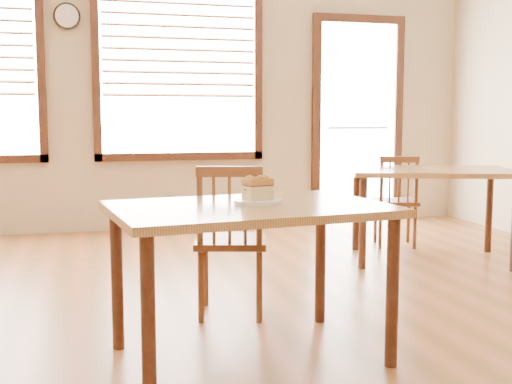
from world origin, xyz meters
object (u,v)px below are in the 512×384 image
wall_clock (67,16)px  cafe_table_second (431,180)px  plate (258,202)px  cafe_chair_second (396,200)px  cafe_chair_main (231,239)px  cafe_table_main (249,224)px  cake_slice (257,188)px

wall_clock → cafe_table_second: 3.80m
wall_clock → plate: wall_clock is taller
cafe_table_second → plate: (-1.91, -1.68, 0.10)m
cafe_chair_second → plate: size_ratio=3.63×
cafe_table_second → cafe_chair_second: (-0.01, 0.57, -0.24)m
wall_clock → cafe_chair_main: (0.94, -3.09, -1.69)m
cafe_table_main → cafe_table_second: same height
wall_clock → cafe_chair_main: size_ratio=0.29×
cafe_table_second → cake_slice: 2.55m
cafe_table_main → cafe_table_second: 2.60m
cafe_table_second → plate: bearing=-119.0°
cafe_chair_second → cake_slice: size_ratio=5.67×
cafe_table_main → plate: 0.12m
plate → cake_slice: bearing=169.1°
cafe_chair_main → cafe_table_second: (1.90, 1.06, 0.20)m
wall_clock → plate: size_ratio=1.13×
wall_clock → cafe_chair_second: bearing=-27.3°
wall_clock → cafe_table_second: size_ratio=0.17×
cafe_chair_main → plate: bearing=104.5°
cafe_table_main → cafe_chair_main: size_ratio=1.53×
plate → cafe_chair_second: bearing=49.9°
wall_clock → cafe_table_main: (0.88, -3.75, -1.49)m
wall_clock → cafe_table_second: (2.84, -2.03, -1.49)m
wall_clock → cafe_chair_second: wall_clock is taller
wall_clock → cafe_table_main: bearing=-76.7°
wall_clock → cake_slice: size_ratio=1.77×
cafe_chair_second → cake_slice: 2.97m
cafe_chair_main → cake_slice: 0.72m
cafe_table_main → cafe_chair_second: cafe_chair_second is taller
cafe_table_main → cake_slice: bearing=29.0°
cafe_chair_main → cafe_table_main: bearing=100.1°
cafe_table_second → plate: 2.55m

